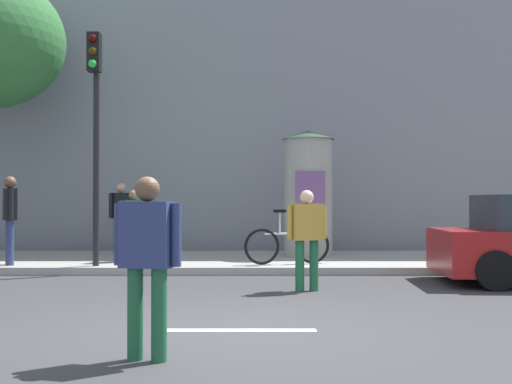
{
  "coord_description": "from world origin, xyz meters",
  "views": [
    {
      "loc": [
        0.24,
        -6.91,
        1.43
      ],
      "look_at": [
        0.2,
        2.0,
        1.54
      ],
      "focal_mm": 44.27,
      "sensor_mm": 36.0,
      "label": 1
    }
  ],
  "objects_px": {
    "pedestrian_in_light_jacket": "(136,219)",
    "pedestrian_in_dark_shirt": "(309,231)",
    "poster_column": "(311,192)",
    "pedestrian_in_red_top": "(124,212)",
    "traffic_light": "(98,111)",
    "pedestrian_with_bag": "(150,252)",
    "bicycle_leaning": "(290,245)",
    "pedestrian_with_backpack": "(13,213)"
  },
  "relations": [
    {
      "from": "poster_column",
      "to": "pedestrian_in_dark_shirt",
      "type": "relative_size",
      "value": 1.81
    },
    {
      "from": "pedestrian_with_backpack",
      "to": "traffic_light",
      "type": "bearing_deg",
      "value": -8.89
    },
    {
      "from": "traffic_light",
      "to": "pedestrian_with_backpack",
      "type": "distance_m",
      "value": 2.65
    },
    {
      "from": "pedestrian_with_bag",
      "to": "pedestrian_in_dark_shirt",
      "type": "height_order",
      "value": "pedestrian_with_bag"
    },
    {
      "from": "pedestrian_in_light_jacket",
      "to": "pedestrian_in_red_top",
      "type": "bearing_deg",
      "value": 110.02
    },
    {
      "from": "pedestrian_in_dark_shirt",
      "to": "pedestrian_with_backpack",
      "type": "xyz_separation_m",
      "value": [
        -5.65,
        2.51,
        0.23
      ]
    },
    {
      "from": "poster_column",
      "to": "pedestrian_with_bag",
      "type": "xyz_separation_m",
      "value": [
        -2.16,
        -8.77,
        -0.64
      ]
    },
    {
      "from": "traffic_light",
      "to": "poster_column",
      "type": "xyz_separation_m",
      "value": [
        4.31,
        2.23,
        -1.56
      ]
    },
    {
      "from": "bicycle_leaning",
      "to": "pedestrian_in_dark_shirt",
      "type": "bearing_deg",
      "value": -86.44
    },
    {
      "from": "pedestrian_with_backpack",
      "to": "pedestrian_in_light_jacket",
      "type": "bearing_deg",
      "value": 18.22
    },
    {
      "from": "poster_column",
      "to": "pedestrian_with_backpack",
      "type": "distance_m",
      "value": 6.37
    },
    {
      "from": "poster_column",
      "to": "pedestrian_with_backpack",
      "type": "xyz_separation_m",
      "value": [
        -6.05,
        -1.95,
        -0.42
      ]
    },
    {
      "from": "traffic_light",
      "to": "pedestrian_with_bag",
      "type": "xyz_separation_m",
      "value": [
        2.14,
        -6.54,
        -2.2
      ]
    },
    {
      "from": "pedestrian_in_light_jacket",
      "to": "pedestrian_with_bag",
      "type": "bearing_deg",
      "value": -78.06
    },
    {
      "from": "poster_column",
      "to": "pedestrian_in_dark_shirt",
      "type": "bearing_deg",
      "value": -95.11
    },
    {
      "from": "pedestrian_in_dark_shirt",
      "to": "pedestrian_in_light_jacket",
      "type": "distance_m",
      "value": 4.69
    },
    {
      "from": "poster_column",
      "to": "pedestrian_in_red_top",
      "type": "relative_size",
      "value": 1.71
    },
    {
      "from": "pedestrian_with_backpack",
      "to": "bicycle_leaning",
      "type": "bearing_deg",
      "value": 1.66
    },
    {
      "from": "traffic_light",
      "to": "poster_column",
      "type": "height_order",
      "value": "traffic_light"
    },
    {
      "from": "traffic_light",
      "to": "pedestrian_with_backpack",
      "type": "bearing_deg",
      "value": 171.11
    },
    {
      "from": "pedestrian_with_bag",
      "to": "pedestrian_in_light_jacket",
      "type": "relative_size",
      "value": 1.1
    },
    {
      "from": "pedestrian_in_light_jacket",
      "to": "pedestrian_with_backpack",
      "type": "distance_m",
      "value": 2.41
    },
    {
      "from": "pedestrian_with_bag",
      "to": "pedestrian_in_light_jacket",
      "type": "distance_m",
      "value": 7.73
    },
    {
      "from": "pedestrian_in_light_jacket",
      "to": "pedestrian_in_dark_shirt",
      "type": "bearing_deg",
      "value": -44.15
    },
    {
      "from": "pedestrian_in_light_jacket",
      "to": "pedestrian_with_backpack",
      "type": "height_order",
      "value": "pedestrian_with_backpack"
    },
    {
      "from": "pedestrian_with_bag",
      "to": "pedestrian_in_red_top",
      "type": "xyz_separation_m",
      "value": [
        -2.22,
        9.27,
        0.18
      ]
    },
    {
      "from": "pedestrian_in_light_jacket",
      "to": "pedestrian_with_backpack",
      "type": "bearing_deg",
      "value": -161.78
    },
    {
      "from": "traffic_light",
      "to": "pedestrian_in_light_jacket",
      "type": "distance_m",
      "value": 2.43
    },
    {
      "from": "traffic_light",
      "to": "pedestrian_in_light_jacket",
      "type": "xyz_separation_m",
      "value": [
        0.54,
        1.03,
        -2.13
      ]
    },
    {
      "from": "pedestrian_in_dark_shirt",
      "to": "bicycle_leaning",
      "type": "relative_size",
      "value": 0.91
    },
    {
      "from": "pedestrian_in_red_top",
      "to": "traffic_light",
      "type": "bearing_deg",
      "value": -88.4
    },
    {
      "from": "poster_column",
      "to": "pedestrian_in_dark_shirt",
      "type": "height_order",
      "value": "poster_column"
    },
    {
      "from": "pedestrian_in_light_jacket",
      "to": "traffic_light",
      "type": "bearing_deg",
      "value": -117.93
    },
    {
      "from": "pedestrian_in_light_jacket",
      "to": "pedestrian_in_red_top",
      "type": "height_order",
      "value": "pedestrian_in_red_top"
    },
    {
      "from": "traffic_light",
      "to": "pedestrian_with_bag",
      "type": "bearing_deg",
      "value": -71.85
    },
    {
      "from": "traffic_light",
      "to": "pedestrian_in_dark_shirt",
      "type": "height_order",
      "value": "traffic_light"
    },
    {
      "from": "traffic_light",
      "to": "pedestrian_in_dark_shirt",
      "type": "distance_m",
      "value": 5.02
    },
    {
      "from": "poster_column",
      "to": "pedestrian_with_bag",
      "type": "distance_m",
      "value": 9.05
    },
    {
      "from": "traffic_light",
      "to": "pedestrian_in_red_top",
      "type": "xyz_separation_m",
      "value": [
        -0.08,
        2.73,
        -2.02
      ]
    },
    {
      "from": "poster_column",
      "to": "pedestrian_in_red_top",
      "type": "bearing_deg",
      "value": 173.5
    },
    {
      "from": "poster_column",
      "to": "pedestrian_with_backpack",
      "type": "bearing_deg",
      "value": -162.09
    },
    {
      "from": "pedestrian_in_red_top",
      "to": "pedestrian_with_backpack",
      "type": "relative_size",
      "value": 0.96
    }
  ]
}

